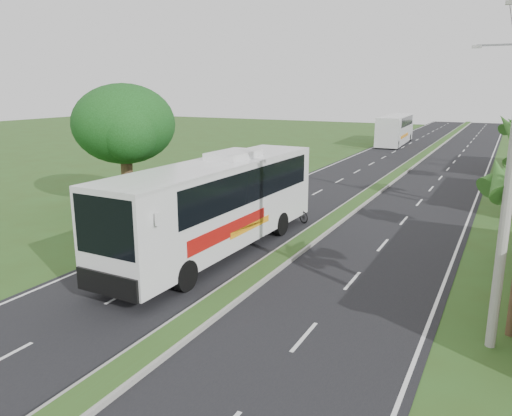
% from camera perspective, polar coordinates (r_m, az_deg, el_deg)
% --- Properties ---
extents(ground, '(180.00, 180.00, 0.00)m').
position_cam_1_polar(ground, '(17.01, -5.72, -11.94)').
color(ground, '#324C1C').
rests_on(ground, ground).
extents(road_asphalt, '(14.00, 160.00, 0.02)m').
position_cam_1_polar(road_asphalt, '(34.66, 12.46, 1.20)').
color(road_asphalt, black).
rests_on(road_asphalt, ground).
extents(median_strip, '(1.20, 160.00, 0.18)m').
position_cam_1_polar(median_strip, '(34.64, 12.47, 1.35)').
color(median_strip, gray).
rests_on(median_strip, ground).
extents(lane_edge_left, '(0.12, 160.00, 0.01)m').
position_cam_1_polar(lane_edge_left, '(36.87, 2.36, 2.25)').
color(lane_edge_left, silver).
rests_on(lane_edge_left, ground).
extents(lane_edge_right, '(0.12, 160.00, 0.01)m').
position_cam_1_polar(lane_edge_right, '(33.67, 23.53, -0.02)').
color(lane_edge_right, silver).
rests_on(lane_edge_right, ground).
extents(shade_tree, '(6.30, 6.00, 7.54)m').
position_cam_1_polar(shade_tree, '(30.80, -14.96, 8.97)').
color(shade_tree, '#473321').
rests_on(shade_tree, ground).
extents(coach_bus_main, '(3.22, 13.83, 4.45)m').
position_cam_1_polar(coach_bus_main, '(22.30, -4.21, 1.00)').
color(coach_bus_main, white).
rests_on(coach_bus_main, ground).
extents(coach_bus_far, '(3.30, 12.71, 3.67)m').
position_cam_1_polar(coach_bus_far, '(67.56, 15.64, 8.80)').
color(coach_bus_far, white).
rests_on(coach_bus_far, ground).
extents(motorcyclist, '(1.79, 1.18, 2.37)m').
position_cam_1_polar(motorcyclist, '(27.68, 4.73, 0.16)').
color(motorcyclist, black).
rests_on(motorcyclist, ground).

